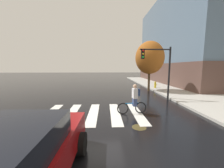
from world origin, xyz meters
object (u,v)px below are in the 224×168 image
Objects in this scene: sedan_near at (11,167)px; fire_hydrant at (155,85)px; cyclist at (134,99)px; street_tree_near at (150,58)px; manhole_cover at (139,127)px; traffic_light_near at (159,64)px.

sedan_near is 5.97× the size of fire_hydrant.
street_tree_near is (3.14, 6.99, 2.80)m from cyclist.
traffic_light_near is (2.74, 4.79, 2.86)m from manhole_cover.
cyclist is at bearing -117.69° from fire_hydrant.
traffic_light_near is 6.09m from fire_hydrant.
sedan_near is 1.11× the size of traffic_light_near.
sedan_near is at bearing -126.77° from traffic_light_near.
street_tree_near reaches higher than fire_hydrant.
manhole_cover is at bearing -114.14° from fire_hydrant.
manhole_cover is 4.60m from sedan_near.
street_tree_near is at bearing 69.43° from manhole_cover.
manhole_cover is 0.82× the size of fire_hydrant.
sedan_near reaches higher than manhole_cover.
manhole_cover is at bearing 44.74° from sedan_near.
manhole_cover is 6.21m from traffic_light_near.
cyclist is (0.14, 1.74, 0.84)m from manhole_cover.
sedan_near reaches higher than fire_hydrant.
sedan_near is 15.40m from fire_hydrant.
fire_hydrant is at bearing 65.86° from manhole_cover.
traffic_light_near is (2.60, 3.04, 2.02)m from cyclist.
street_tree_near reaches higher than traffic_light_near.
street_tree_near is at bearing 82.28° from traffic_light_near.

